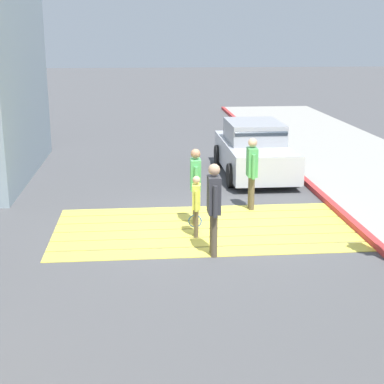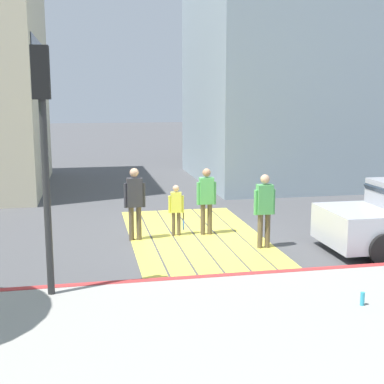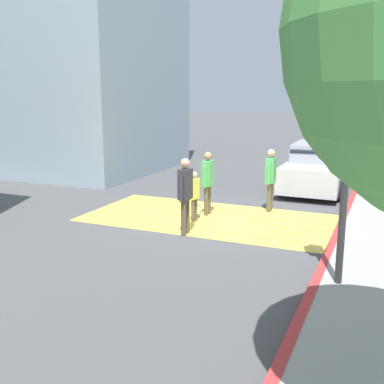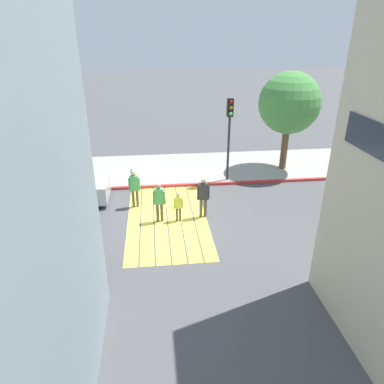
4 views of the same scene
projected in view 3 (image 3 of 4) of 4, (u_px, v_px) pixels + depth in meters
name	position (u px, v px, depth m)	size (l,w,h in m)	color
ground_plane	(209.00, 218.00, 12.13)	(120.00, 120.00, 0.00)	#4C4C4F
crosswalk_stripes	(209.00, 218.00, 12.13)	(6.40, 3.25, 0.01)	#EAD64C
curb_painted	(339.00, 230.00, 10.85)	(0.16, 40.00, 0.13)	#BC3333
building_far_south	(68.00, 70.00, 19.42)	(8.00, 7.04, 8.22)	#8C9EA8
car_parked_near_curb	(317.00, 168.00, 15.44)	(1.99, 4.30, 1.57)	silver
traffic_light_corner	(349.00, 105.00, 7.16)	(0.39, 0.28, 4.24)	#2D2D2D
pedestrian_adult_lead	(185.00, 191.00, 10.56)	(0.23, 0.52, 1.77)	brown
pedestrian_adult_trailing	(271.00, 176.00, 12.62)	(0.22, 0.50, 1.72)	brown
pedestrian_adult_side	(208.00, 179.00, 12.25)	(0.23, 0.50, 1.69)	brown
pedestrian_child_with_racket	(194.00, 194.00, 11.66)	(0.28, 0.41, 1.29)	brown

